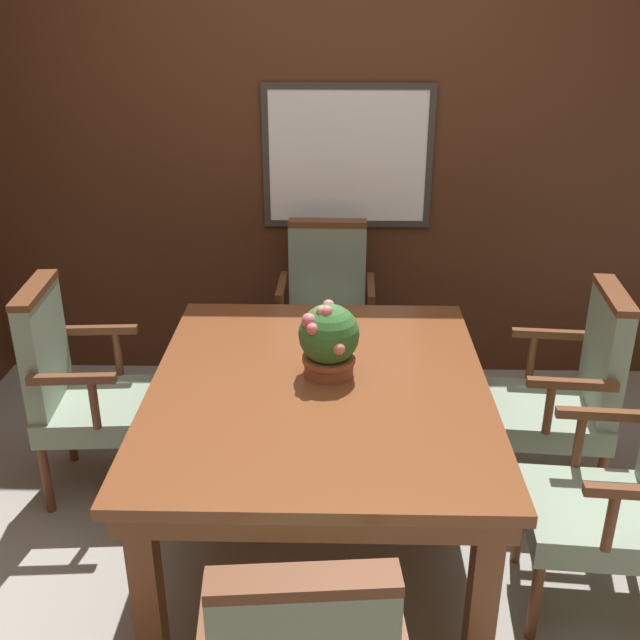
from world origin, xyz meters
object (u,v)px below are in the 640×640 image
at_px(dining_table, 319,404).
at_px(chair_right_far, 567,391).
at_px(chair_head_far, 326,312).
at_px(chair_left_far, 80,386).
at_px(potted_plant, 328,340).
at_px(chair_right_near, 627,490).

bearing_deg(dining_table, chair_right_far, 17.14).
bearing_deg(chair_head_far, chair_left_far, -140.40).
height_order(chair_right_far, potted_plant, potted_plant).
height_order(chair_head_far, chair_right_near, same).
height_order(dining_table, chair_right_near, chair_right_near).
bearing_deg(dining_table, potted_plant, 66.71).
bearing_deg(chair_right_near, dining_table, -104.19).
xyz_separation_m(dining_table, chair_head_far, (0.01, 1.18, -0.12)).
distance_m(dining_table, chair_right_far, 1.12).
bearing_deg(dining_table, chair_head_far, 89.48).
distance_m(chair_left_far, chair_head_far, 1.37).
xyz_separation_m(chair_left_far, chair_head_far, (1.07, 0.85, 0.00)).
distance_m(chair_right_far, chair_head_far, 1.36).
relative_size(dining_table, chair_head_far, 1.58).
relative_size(chair_right_near, potted_plant, 3.25).
distance_m(dining_table, chair_right_near, 1.15).
bearing_deg(dining_table, chair_left_far, 162.85).
xyz_separation_m(chair_left_far, potted_plant, (1.09, -0.25, 0.36)).
xyz_separation_m(chair_right_near, potted_plant, (-1.05, 0.45, 0.36)).
bearing_deg(chair_right_near, chair_head_far, -140.70).
bearing_deg(chair_left_far, chair_right_near, -111.78).
height_order(dining_table, chair_left_far, chair_left_far).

